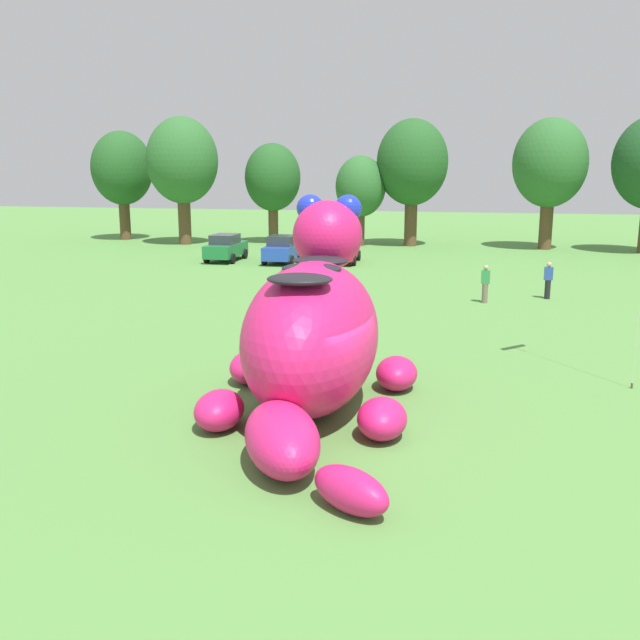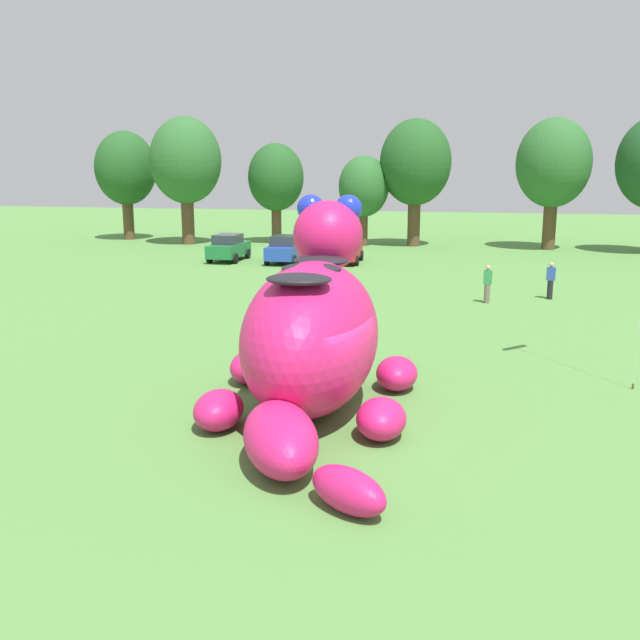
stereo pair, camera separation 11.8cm
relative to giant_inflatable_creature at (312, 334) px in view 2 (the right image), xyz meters
name	(u,v)px [view 2 (the right image)]	position (x,y,z in m)	size (l,w,h in m)	color
ground_plane	(326,429)	(0.65, -1.43, -1.92)	(160.00, 160.00, 0.00)	#568E42
giant_inflatable_creature	(312,334)	(0.00, 0.00, 0.00)	(5.59, 10.05, 5.24)	#E01E6B
car_green	(229,247)	(-11.59, 26.51, -1.06)	(1.96, 4.11, 1.72)	#1E7238
car_blue	(285,249)	(-7.80, 26.41, -1.06)	(2.01, 4.14, 1.72)	#2347B7
car_red	(346,249)	(-4.05, 27.15, -1.06)	(2.09, 4.17, 1.72)	red
tree_far_left	(126,169)	(-24.21, 37.63, 3.81)	(4.94, 4.94, 8.76)	brown
tree_left	(186,161)	(-17.98, 35.27, 4.40)	(5.44, 5.44, 9.65)	brown
tree_mid_left	(276,178)	(-11.52, 37.70, 3.13)	(4.35, 4.35, 7.72)	brown
tree_centre_left	(364,187)	(-4.49, 37.16, 2.50)	(3.80, 3.80, 6.75)	brown
tree_centre	(415,163)	(-0.70, 37.72, 4.25)	(5.31, 5.31, 9.43)	brown
tree_centre_right	(554,164)	(9.14, 37.52, 4.21)	(5.28, 5.28, 9.36)	brown
spectator_near_inflatable	(551,281)	(7.36, 16.92, -1.06)	(0.38, 0.26, 1.71)	black
spectator_mid_field	(487,284)	(4.52, 15.31, -1.06)	(0.38, 0.26, 1.71)	#726656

